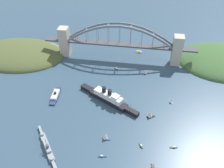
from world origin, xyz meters
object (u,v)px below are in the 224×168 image
small_boat_7 (174,147)px  small_boat_1 (116,68)px  small_boat_0 (171,101)px  harbor_ferry_steamer (55,95)px  ocean_liner (108,98)px  small_boat_4 (105,136)px  naval_cruiser (47,147)px  seaplane_taxiing_near_bridge (139,51)px  small_boat_9 (102,156)px  small_boat_3 (150,114)px  small_boat_8 (145,72)px  small_boat_2 (154,165)px  harbor_arch_bridge (119,45)px  small_boat_5 (141,146)px

small_boat_7 → small_boat_1: bearing=-58.9°
small_boat_0 → harbor_ferry_steamer: bearing=4.3°
ocean_liner → small_boat_4: bearing=96.4°
naval_cruiser → seaplane_taxiing_near_bridge: naval_cruiser is taller
seaplane_taxiing_near_bridge → small_boat_9: seaplane_taxiing_near_bridge is taller
small_boat_3 → small_boat_8: small_boat_3 is taller
small_boat_4 → small_boat_2: bearing=152.1°
naval_cruiser → harbor_ferry_steamer: 88.54m
harbor_ferry_steamer → small_boat_2: (-138.96, 92.40, 1.62)m
small_boat_2 → harbor_arch_bridge: bearing=-72.7°
small_boat_0 → small_boat_7: 75.62m
small_boat_3 → small_boat_7: bearing=123.1°
small_boat_0 → small_boat_7: size_ratio=0.79×
small_boat_3 → small_boat_4: small_boat_4 is taller
harbor_ferry_steamer → small_boat_3: small_boat_3 is taller
seaplane_taxiing_near_bridge → small_boat_2: (-30.67, 227.05, 1.84)m
ocean_liner → small_boat_4: (-7.26, 64.34, -0.74)m
small_boat_5 → harbor_arch_bridge: bearing=-74.7°
harbor_ferry_steamer → small_boat_2: bearing=146.4°
harbor_arch_bridge → small_boat_9: 198.92m
harbor_ferry_steamer → small_boat_3: (-132.64, 19.16, 2.93)m
small_boat_4 → small_boat_8: bearing=-106.6°
harbor_ferry_steamer → small_boat_1: size_ratio=5.66×
ocean_liner → small_boat_1: 76.71m
small_boat_4 → small_boat_8: size_ratio=1.48×
small_boat_0 → ocean_liner: bearing=6.8°
small_boat_3 → small_boat_5: 48.71m
seaplane_taxiing_near_bridge → small_boat_3: size_ratio=0.97×
small_boat_5 → small_boat_9: (41.35, 20.46, -0.14)m
small_boat_7 → small_boat_8: 141.12m
ocean_liner → small_boat_9: bearing=95.1°
harbor_arch_bridge → harbor_ferry_steamer: (75.90, 109.55, -25.21)m
small_boat_1 → small_boat_2: (-63.32, 170.98, 0.80)m
small_boat_0 → small_boat_3: bearing=48.6°
harbor_ferry_steamer → small_boat_8: small_boat_8 is taller
seaplane_taxiing_near_bridge → small_boat_7: (-53.17, 198.06, -1.33)m
small_boat_3 → small_boat_9: (49.65, 68.26, -4.50)m
ocean_liner → naval_cruiser: 104.21m
small_boat_1 → small_boat_0: bearing=141.9°
ocean_liner → small_boat_9: (-8.05, 89.37, -5.50)m
small_boat_1 → naval_cruiser: bearing=71.3°
harbor_arch_bridge → small_boat_8: bearing=141.2°
small_boat_1 → small_boat_4: 141.16m
small_boat_4 → harbor_arch_bridge: bearing=-87.9°
naval_cruiser → seaplane_taxiing_near_bridge: 238.09m
harbor_arch_bridge → seaplane_taxiing_near_bridge: size_ratio=22.54×
ocean_liner → naval_cruiser: ocean_liner is taller
small_boat_4 → small_boat_5: small_boat_4 is taller
seaplane_taxiing_near_bridge → small_boat_7: seaplane_taxiing_near_bridge is taller
ocean_liner → small_boat_1: ocean_liner is taller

